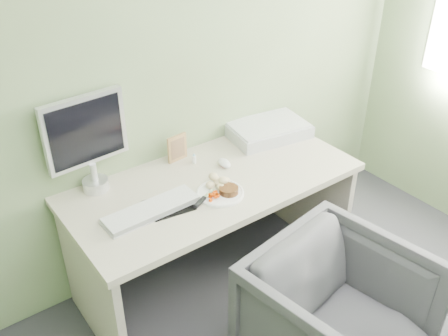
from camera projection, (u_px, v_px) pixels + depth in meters
wall_back at (171, 51)px, 2.64m from camera, size 3.50×0.00×3.50m
desk at (214, 207)px, 2.80m from camera, size 1.60×0.75×0.73m
plate at (220, 193)px, 2.59m from camera, size 0.25×0.25×0.01m
steak at (229, 190)px, 2.57m from camera, size 0.12×0.12×0.03m
potato_pile at (219, 181)px, 2.63m from camera, size 0.13×0.11×0.06m
carrot_heap at (212, 195)px, 2.53m from camera, size 0.07×0.06×0.04m
steak_knife at (204, 198)px, 2.52m from camera, size 0.22×0.12×0.02m
mousepad at (169, 205)px, 2.51m from camera, size 0.25×0.23×0.00m
keyboard at (152, 209)px, 2.45m from camera, size 0.49×0.16×0.02m
computer_mouse at (224, 163)px, 2.82m from camera, size 0.07×0.11×0.04m
photo_frame at (177, 148)px, 2.85m from camera, size 0.13×0.03×0.16m
eyedrop_bottle at (194, 158)px, 2.84m from camera, size 0.02×0.02×0.07m
scanner at (268, 130)px, 3.12m from camera, size 0.53×0.39×0.08m
monitor at (87, 139)px, 2.49m from camera, size 0.44×0.13×0.52m
desk_chair at (339, 319)px, 2.38m from camera, size 0.85×0.86×0.69m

